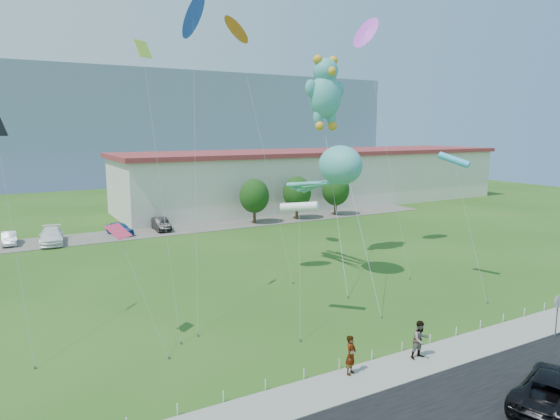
{
  "coord_description": "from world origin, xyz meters",
  "views": [
    {
      "loc": [
        -16.44,
        -19.43,
        11.39
      ],
      "look_at": [
        -1.04,
        8.0,
        6.26
      ],
      "focal_mm": 32.0,
      "sensor_mm": 36.0,
      "label": 1
    }
  ],
  "objects_px": {
    "pedestrian_left": "(351,355)",
    "parked_car_black": "(161,224)",
    "parked_car_silver": "(9,238)",
    "warehouse": "(319,177)",
    "octopus_kite": "(332,173)",
    "suv": "(556,390)",
    "pedestrian_right": "(420,340)",
    "parked_car_blue": "(120,228)",
    "stop_sign": "(558,306)",
    "parked_car_white": "(51,236)",
    "teddy_bear_kite": "(325,91)"
  },
  "relations": [
    {
      "from": "suv",
      "to": "parked_car_black",
      "type": "bearing_deg",
      "value": -12.86
    },
    {
      "from": "parked_car_silver",
      "to": "pedestrian_right",
      "type": "bearing_deg",
      "value": -64.79
    },
    {
      "from": "parked_car_black",
      "to": "teddy_bear_kite",
      "type": "distance_m",
      "value": 25.41
    },
    {
      "from": "warehouse",
      "to": "parked_car_silver",
      "type": "distance_m",
      "value": 43.16
    },
    {
      "from": "suv",
      "to": "parked_car_white",
      "type": "xyz_separation_m",
      "value": [
        -15.28,
        42.61,
        0.02
      ]
    },
    {
      "from": "pedestrian_right",
      "to": "octopus_kite",
      "type": "bearing_deg",
      "value": 76.04
    },
    {
      "from": "pedestrian_right",
      "to": "parked_car_white",
      "type": "relative_size",
      "value": 0.36
    },
    {
      "from": "parked_car_silver",
      "to": "parked_car_blue",
      "type": "xyz_separation_m",
      "value": [
        10.55,
        -0.59,
        0.04
      ]
    },
    {
      "from": "pedestrian_left",
      "to": "pedestrian_right",
      "type": "distance_m",
      "value": 4.03
    },
    {
      "from": "pedestrian_left",
      "to": "octopus_kite",
      "type": "distance_m",
      "value": 17.61
    },
    {
      "from": "warehouse",
      "to": "stop_sign",
      "type": "distance_m",
      "value": 51.0
    },
    {
      "from": "warehouse",
      "to": "stop_sign",
      "type": "height_order",
      "value": "warehouse"
    },
    {
      "from": "pedestrian_left",
      "to": "parked_car_silver",
      "type": "xyz_separation_m",
      "value": [
        -13.29,
        37.9,
        -0.34
      ]
    },
    {
      "from": "suv",
      "to": "parked_car_white",
      "type": "relative_size",
      "value": 1.02
    },
    {
      "from": "suv",
      "to": "pedestrian_right",
      "type": "distance_m",
      "value": 6.17
    },
    {
      "from": "pedestrian_left",
      "to": "parked_car_white",
      "type": "xyz_separation_m",
      "value": [
        -9.59,
        36.3,
        -0.21
      ]
    },
    {
      "from": "pedestrian_left",
      "to": "parked_car_silver",
      "type": "distance_m",
      "value": 40.16
    },
    {
      "from": "pedestrian_left",
      "to": "pedestrian_right",
      "type": "bearing_deg",
      "value": -34.11
    },
    {
      "from": "suv",
      "to": "warehouse",
      "type": "bearing_deg",
      "value": -41.82
    },
    {
      "from": "parked_car_white",
      "to": "parked_car_blue",
      "type": "relative_size",
      "value": 1.34
    },
    {
      "from": "warehouse",
      "to": "suv",
      "type": "xyz_separation_m",
      "value": [
        -23.26,
        -52.41,
        -3.31
      ]
    },
    {
      "from": "pedestrian_left",
      "to": "parked_car_blue",
      "type": "bearing_deg",
      "value": 65.46
    },
    {
      "from": "parked_car_black",
      "to": "octopus_kite",
      "type": "distance_m",
      "value": 25.77
    },
    {
      "from": "stop_sign",
      "to": "parked_car_silver",
      "type": "relative_size",
      "value": 0.65
    },
    {
      "from": "teddy_bear_kite",
      "to": "suv",
      "type": "bearing_deg",
      "value": -101.66
    },
    {
      "from": "suv",
      "to": "pedestrian_left",
      "type": "xyz_separation_m",
      "value": [
        -5.68,
        6.3,
        0.22
      ]
    },
    {
      "from": "parked_car_blue",
      "to": "suv",
      "type": "bearing_deg",
      "value": -96.02
    },
    {
      "from": "pedestrian_left",
      "to": "parked_car_black",
      "type": "xyz_separation_m",
      "value": [
        1.83,
        37.52,
        -0.28
      ]
    },
    {
      "from": "parked_car_blue",
      "to": "parked_car_black",
      "type": "relative_size",
      "value": 0.94
    },
    {
      "from": "suv",
      "to": "pedestrian_left",
      "type": "bearing_deg",
      "value": 24.15
    },
    {
      "from": "parked_car_silver",
      "to": "teddy_bear_kite",
      "type": "relative_size",
      "value": 0.22
    },
    {
      "from": "warehouse",
      "to": "parked_car_silver",
      "type": "bearing_deg",
      "value": -169.0
    },
    {
      "from": "pedestrian_left",
      "to": "pedestrian_right",
      "type": "xyz_separation_m",
      "value": [
        4.01,
        -0.38,
        0.03
      ]
    },
    {
      "from": "warehouse",
      "to": "stop_sign",
      "type": "xyz_separation_m",
      "value": [
        -16.5,
        -48.21,
        -2.26
      ]
    },
    {
      "from": "warehouse",
      "to": "octopus_kite",
      "type": "xyz_separation_m",
      "value": [
        -20.47,
        -32.37,
        3.97
      ]
    },
    {
      "from": "parked_car_white",
      "to": "teddy_bear_kite",
      "type": "xyz_separation_m",
      "value": [
        20.31,
        -18.22,
        13.68
      ]
    },
    {
      "from": "parked_car_blue",
      "to": "teddy_bear_kite",
      "type": "bearing_deg",
      "value": -71.95
    },
    {
      "from": "parked_car_black",
      "to": "octopus_kite",
      "type": "relative_size",
      "value": 0.3
    },
    {
      "from": "suv",
      "to": "stop_sign",
      "type": "bearing_deg",
      "value": -76.02
    },
    {
      "from": "stop_sign",
      "to": "pedestrian_right",
      "type": "xyz_separation_m",
      "value": [
        -8.44,
        1.73,
        -0.81
      ]
    },
    {
      "from": "stop_sign",
      "to": "teddy_bear_kite",
      "type": "bearing_deg",
      "value": 94.88
    },
    {
      "from": "parked_car_silver",
      "to": "octopus_kite",
      "type": "xyz_separation_m",
      "value": [
        21.77,
        -24.17,
        7.41
      ]
    },
    {
      "from": "warehouse",
      "to": "pedestrian_right",
      "type": "bearing_deg",
      "value": -118.21
    },
    {
      "from": "suv",
      "to": "octopus_kite",
      "type": "xyz_separation_m",
      "value": [
        2.79,
        20.04,
        7.28
      ]
    },
    {
      "from": "parked_car_white",
      "to": "parked_car_silver",
      "type": "bearing_deg",
      "value": 162.95
    },
    {
      "from": "stop_sign",
      "to": "pedestrian_left",
      "type": "xyz_separation_m",
      "value": [
        -12.44,
        2.1,
        -0.83
      ]
    },
    {
      "from": "parked_car_blue",
      "to": "octopus_kite",
      "type": "distance_m",
      "value": 27.12
    },
    {
      "from": "pedestrian_left",
      "to": "warehouse",
      "type": "bearing_deg",
      "value": 29.13
    },
    {
      "from": "parked_car_black",
      "to": "teddy_bear_kite",
      "type": "xyz_separation_m",
      "value": [
        8.89,
        -19.43,
        13.75
      ]
    },
    {
      "from": "warehouse",
      "to": "parked_car_blue",
      "type": "height_order",
      "value": "warehouse"
    }
  ]
}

